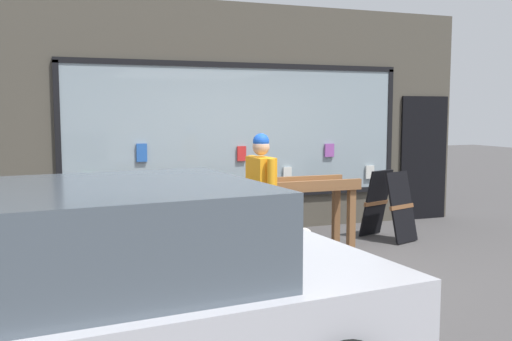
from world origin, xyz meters
The scene contains 7 objects.
ground_plane centered at (0.00, 0.00, 0.00)m, with size 40.00×40.00×0.00m, color #474444.
shopfront_facade centered at (0.06, 2.39, 1.71)m, with size 8.19×0.29×3.46m.
display_table_main centered at (0.00, 0.96, 0.77)m, with size 2.86×0.59×0.96m.
person_browsing centered at (-0.07, 0.46, 0.91)m, with size 0.25×0.64×1.58m.
small_dog centered at (0.46, 0.20, 0.27)m, with size 0.28×0.64×0.41m.
sandwich_board_sign centered at (2.14, 1.11, 0.50)m, with size 0.67×0.82×0.98m.
parked_car centered at (-2.36, -2.48, 0.74)m, with size 4.18×2.23×1.41m.
Camera 1 is at (-2.43, -5.88, 1.84)m, focal length 40.00 mm.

